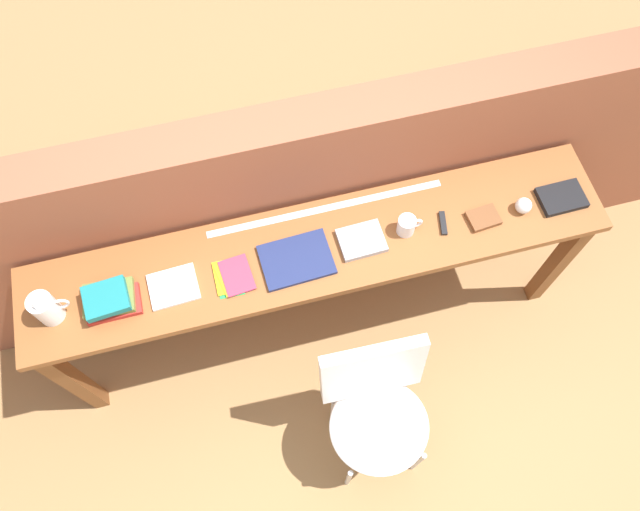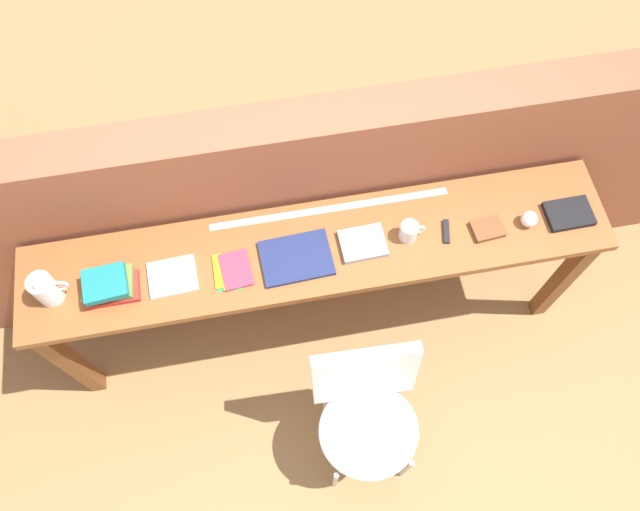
# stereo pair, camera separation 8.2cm
# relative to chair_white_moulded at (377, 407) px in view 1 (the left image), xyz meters

# --- Properties ---
(ground_plane) EXTENTS (40.00, 40.00, 0.00)m
(ground_plane) POSITION_rel_chair_white_moulded_xyz_m (-0.10, 0.34, -0.53)
(ground_plane) COLOR #9E7547
(brick_wall_back) EXTENTS (6.00, 0.20, 1.32)m
(brick_wall_back) POSITION_rel_chair_white_moulded_xyz_m (-0.10, 0.98, 0.13)
(brick_wall_back) COLOR #935138
(brick_wall_back) RESTS_ON ground
(sideboard) EXTENTS (2.50, 0.44, 0.88)m
(sideboard) POSITION_rel_chair_white_moulded_xyz_m (-0.10, 0.64, 0.21)
(sideboard) COLOR brown
(sideboard) RESTS_ON ground
(chair_white_moulded) EXTENTS (0.45, 0.47, 0.89)m
(chair_white_moulded) POSITION_rel_chair_white_moulded_xyz_m (0.00, 0.00, 0.00)
(chair_white_moulded) COLOR white
(chair_white_moulded) RESTS_ON ground
(pitcher_white) EXTENTS (0.14, 0.10, 0.18)m
(pitcher_white) POSITION_rel_chair_white_moulded_xyz_m (-1.19, 0.61, 0.43)
(pitcher_white) COLOR white
(pitcher_white) RESTS_ON sideboard
(book_stack_leftmost) EXTENTS (0.22, 0.17, 0.09)m
(book_stack_leftmost) POSITION_rel_chair_white_moulded_xyz_m (-0.96, 0.60, 0.40)
(book_stack_leftmost) COLOR red
(book_stack_leftmost) RESTS_ON sideboard
(magazine_cycling) EXTENTS (0.20, 0.17, 0.01)m
(magazine_cycling) POSITION_rel_chair_white_moulded_xyz_m (-0.71, 0.61, 0.36)
(magazine_cycling) COLOR white
(magazine_cycling) RESTS_ON sideboard
(pamphlet_pile_colourful) EXTENTS (0.16, 0.18, 0.01)m
(pamphlet_pile_colourful) POSITION_rel_chair_white_moulded_xyz_m (-0.47, 0.59, 0.36)
(pamphlet_pile_colourful) COLOR green
(pamphlet_pile_colourful) RESTS_ON sideboard
(book_open_centre) EXTENTS (0.30, 0.22, 0.02)m
(book_open_centre) POSITION_rel_chair_white_moulded_xyz_m (-0.20, 0.60, 0.36)
(book_open_centre) COLOR navy
(book_open_centre) RESTS_ON sideboard
(book_grey_hardcover) EXTENTS (0.19, 0.16, 0.03)m
(book_grey_hardcover) POSITION_rel_chair_white_moulded_xyz_m (0.09, 0.62, 0.37)
(book_grey_hardcover) COLOR #9E9EA3
(book_grey_hardcover) RESTS_ON sideboard
(mug) EXTENTS (0.11, 0.08, 0.09)m
(mug) POSITION_rel_chair_white_moulded_xyz_m (0.28, 0.62, 0.40)
(mug) COLOR white
(mug) RESTS_ON sideboard
(multitool_folded) EXTENTS (0.05, 0.11, 0.02)m
(multitool_folded) POSITION_rel_chair_white_moulded_xyz_m (0.45, 0.61, 0.36)
(multitool_folded) COLOR black
(multitool_folded) RESTS_ON sideboard
(leather_journal_brown) EXTENTS (0.14, 0.11, 0.02)m
(leather_journal_brown) POSITION_rel_chair_white_moulded_xyz_m (0.62, 0.59, 0.37)
(leather_journal_brown) COLOR brown
(leather_journal_brown) RESTS_ON sideboard
(sports_ball_small) EXTENTS (0.07, 0.07, 0.07)m
(sports_ball_small) POSITION_rel_chair_white_moulded_xyz_m (0.80, 0.60, 0.39)
(sports_ball_small) COLOR silver
(sports_ball_small) RESTS_ON sideboard
(book_repair_rightmost) EXTENTS (0.20, 0.14, 0.03)m
(book_repair_rightmost) POSITION_rel_chair_white_moulded_xyz_m (0.99, 0.60, 0.37)
(book_repair_rightmost) COLOR black
(book_repair_rightmost) RESTS_ON sideboard
(ruler_metal_back_edge) EXTENTS (1.04, 0.03, 0.00)m
(ruler_metal_back_edge) POSITION_rel_chair_white_moulded_xyz_m (-0.02, 0.81, 0.35)
(ruler_metal_back_edge) COLOR silver
(ruler_metal_back_edge) RESTS_ON sideboard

